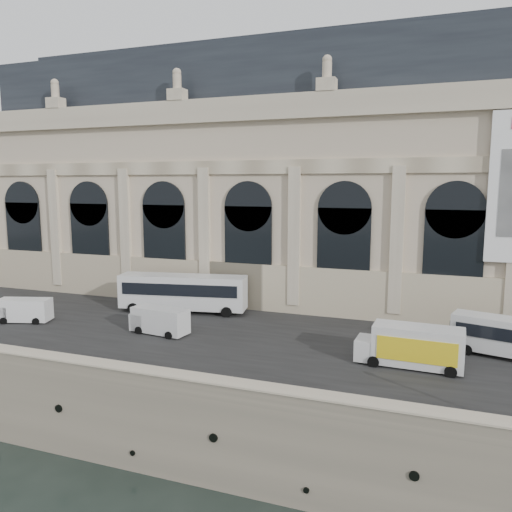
{
  "coord_description": "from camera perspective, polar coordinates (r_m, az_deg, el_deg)",
  "views": [
    {
      "loc": [
        14.48,
        -26.55,
        19.36
      ],
      "look_at": [
        -3.18,
        22.0,
        11.82
      ],
      "focal_mm": 35.0,
      "sensor_mm": 36.0,
      "label": 1
    }
  ],
  "objects": [
    {
      "name": "museum",
      "position": [
        60.94,
        0.38,
        8.65
      ],
      "size": [
        69.0,
        18.7,
        29.1
      ],
      "color": "beige",
      "rests_on": "quay"
    },
    {
      "name": "ground",
      "position": [
        35.9,
        -7.97,
        -24.41
      ],
      "size": [
        260.0,
        260.0,
        0.0
      ],
      "primitive_type": "plane",
      "color": "black",
      "rests_on": "ground"
    },
    {
      "name": "bus_left",
      "position": [
        52.55,
        -8.37,
        -4.05
      ],
      "size": [
        13.54,
        5.08,
        3.91
      ],
      "color": "silver",
      "rests_on": "quay"
    },
    {
      "name": "street",
      "position": [
        45.07,
        0.33,
        -8.89
      ],
      "size": [
        160.0,
        24.0,
        0.06
      ],
      "primitive_type": "cube",
      "color": "#2D2D2D",
      "rests_on": "quay"
    },
    {
      "name": "van_b",
      "position": [
        53.68,
        -25.26,
        -5.63
      ],
      "size": [
        5.46,
        3.34,
        2.28
      ],
      "color": "silver",
      "rests_on": "quay"
    },
    {
      "name": "van_c",
      "position": [
        45.82,
        -11.21,
        -7.22
      ],
      "size": [
        5.56,
        2.73,
        2.38
      ],
      "color": "silver",
      "rests_on": "quay"
    },
    {
      "name": "parapet",
      "position": [
        33.3,
        -7.7,
        -14.27
      ],
      "size": [
        160.0,
        1.4,
        1.21
      ],
      "color": "gray",
      "rests_on": "quay"
    },
    {
      "name": "quay",
      "position": [
        65.31,
        6.58,
        -6.26
      ],
      "size": [
        160.0,
        70.0,
        6.0
      ],
      "primitive_type": "cube",
      "color": "gray",
      "rests_on": "ground"
    },
    {
      "name": "box_truck",
      "position": [
        38.74,
        17.34,
        -9.84
      ],
      "size": [
        7.7,
        2.97,
        3.06
      ],
      "color": "silver",
      "rests_on": "quay"
    }
  ]
}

